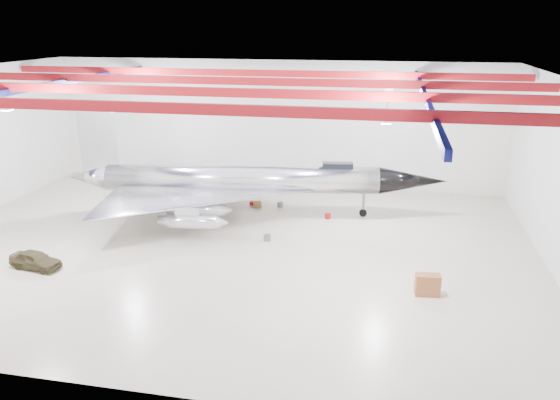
# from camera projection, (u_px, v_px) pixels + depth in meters

# --- Properties ---
(floor) EXTENTS (40.00, 40.00, 0.00)m
(floor) POSITION_uv_depth(u_px,v_px,m) (225.00, 246.00, 35.89)
(floor) COLOR #BDAC96
(floor) RESTS_ON ground
(wall_back) EXTENTS (40.00, 0.00, 40.00)m
(wall_back) POSITION_uv_depth(u_px,v_px,m) (272.00, 124.00, 48.16)
(wall_back) COLOR silver
(wall_back) RESTS_ON floor
(ceiling) EXTENTS (40.00, 40.00, 0.00)m
(ceiling) POSITION_uv_depth(u_px,v_px,m) (219.00, 76.00, 32.48)
(ceiling) COLOR #0A0F38
(ceiling) RESTS_ON wall_back
(ceiling_structure) EXTENTS (39.50, 29.50, 1.08)m
(ceiling_structure) POSITION_uv_depth(u_px,v_px,m) (219.00, 87.00, 32.69)
(ceiling_structure) COLOR maroon
(ceiling_structure) RESTS_ON ceiling
(jet_aircraft) EXTENTS (28.43, 18.61, 7.78)m
(jet_aircraft) POSITION_uv_depth(u_px,v_px,m) (241.00, 183.00, 41.00)
(jet_aircraft) COLOR silver
(jet_aircraft) RESTS_ON floor
(jeep) EXTENTS (3.38, 1.77, 1.10)m
(jeep) POSITION_uv_depth(u_px,v_px,m) (35.00, 260.00, 32.50)
(jeep) COLOR #3C351E
(jeep) RESTS_ON floor
(desk) EXTENTS (1.37, 0.78, 1.20)m
(desk) POSITION_uv_depth(u_px,v_px,m) (427.00, 285.00, 29.27)
(desk) COLOR brown
(desk) RESTS_ON floor
(crate_ply) EXTENTS (0.58, 0.52, 0.33)m
(crate_ply) POSITION_uv_depth(u_px,v_px,m) (202.00, 222.00, 39.80)
(crate_ply) COLOR olive
(crate_ply) RESTS_ON floor
(toolbox_red) EXTENTS (0.50, 0.43, 0.30)m
(toolbox_red) POSITION_uv_depth(u_px,v_px,m) (253.00, 203.00, 43.97)
(toolbox_red) COLOR maroon
(toolbox_red) RESTS_ON floor
(engine_drum) EXTENTS (0.48, 0.48, 0.42)m
(engine_drum) POSITION_uv_depth(u_px,v_px,m) (267.00, 238.00, 36.73)
(engine_drum) COLOR #59595B
(engine_drum) RESTS_ON floor
(parts_bin) EXTENTS (0.75, 0.65, 0.45)m
(parts_bin) POSITION_uv_depth(u_px,v_px,m) (257.00, 204.00, 43.41)
(parts_bin) COLOR olive
(parts_bin) RESTS_ON floor
(crate_small) EXTENTS (0.41, 0.34, 0.26)m
(crate_small) POSITION_uv_depth(u_px,v_px,m) (162.00, 199.00, 45.01)
(crate_small) COLOR #59595B
(crate_small) RESTS_ON floor
(tool_chest) EXTENTS (0.58, 0.58, 0.40)m
(tool_chest) POSITION_uv_depth(u_px,v_px,m) (328.00, 216.00, 40.88)
(tool_chest) COLOR maroon
(tool_chest) RESTS_ON floor
(oil_barrel) EXTENTS (0.65, 0.55, 0.42)m
(oil_barrel) POSITION_uv_depth(u_px,v_px,m) (209.00, 212.00, 41.70)
(oil_barrel) COLOR olive
(oil_barrel) RESTS_ON floor
(spares_box) EXTENTS (0.58, 0.58, 0.40)m
(spares_box) POSITION_uv_depth(u_px,v_px,m) (280.00, 205.00, 43.47)
(spares_box) COLOR #59595B
(spares_box) RESTS_ON floor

